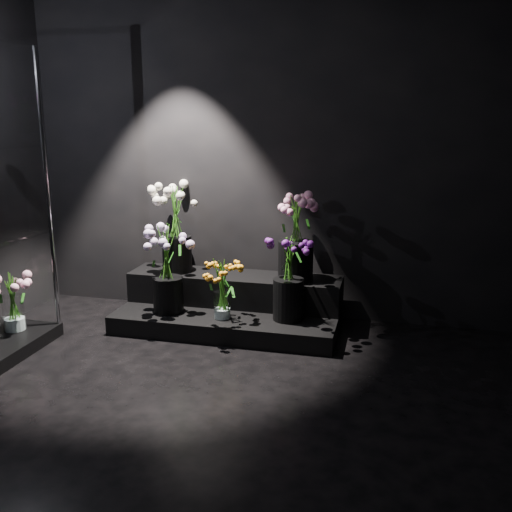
% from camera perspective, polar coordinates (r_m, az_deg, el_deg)
% --- Properties ---
extents(floor, '(4.00, 4.00, 0.00)m').
position_cam_1_polar(floor, '(3.23, -7.52, -17.17)').
color(floor, black).
rests_on(floor, ground).
extents(wall_back, '(4.00, 0.00, 4.00)m').
position_cam_1_polar(wall_back, '(4.68, 0.93, 10.77)').
color(wall_back, black).
rests_on(wall_back, floor).
extents(display_riser, '(1.75, 0.78, 0.39)m').
position_cam_1_polar(display_riser, '(4.64, -2.48, -4.91)').
color(display_riser, black).
rests_on(display_riser, floor).
extents(bouquet_orange_bells, '(0.37, 0.37, 0.48)m').
position_cam_1_polar(bouquet_orange_bells, '(4.32, -3.43, -3.09)').
color(bouquet_orange_bells, white).
rests_on(bouquet_orange_bells, display_riser).
extents(bouquet_lilac, '(0.42, 0.42, 0.70)m').
position_cam_1_polar(bouquet_lilac, '(4.47, -8.89, -0.64)').
color(bouquet_lilac, black).
rests_on(bouquet_lilac, display_riser).
extents(bouquet_purple, '(0.40, 0.40, 0.63)m').
position_cam_1_polar(bouquet_purple, '(4.26, 3.30, -1.77)').
color(bouquet_purple, black).
rests_on(bouquet_purple, display_riser).
extents(bouquet_cream_roses, '(0.51, 0.51, 0.71)m').
position_cam_1_polar(bouquet_cream_roses, '(4.71, -8.00, 3.32)').
color(bouquet_cream_roses, black).
rests_on(bouquet_cream_roses, display_riser).
extents(bouquet_pink_roses, '(0.48, 0.48, 0.68)m').
position_cam_1_polar(bouquet_pink_roses, '(4.45, 4.03, 2.31)').
color(bouquet_pink_roses, black).
rests_on(bouquet_pink_roses, display_riser).
extents(bouquet_case_base_pink, '(0.33, 0.33, 0.44)m').
position_cam_1_polar(bouquet_case_base_pink, '(4.58, -23.19, -4.07)').
color(bouquet_case_base_pink, white).
rests_on(bouquet_case_base_pink, display_case).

